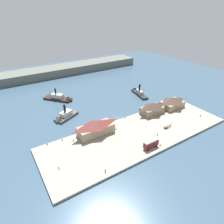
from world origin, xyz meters
TOP-DOWN VIEW (x-y plane):
  - ground_plane at (0.00, 0.00)m, footprint 320.00×320.00m
  - quay_promenade at (0.00, -22.00)m, footprint 110.00×36.00m
  - seawall_edge at (0.00, -3.60)m, footprint 110.00×0.80m
  - ferry_shed_east_terminal at (-20.79, -9.53)m, footprint 20.48×9.06m
  - ferry_shed_west_terminal at (22.10, -8.94)m, footprint 15.68×8.88m
  - ferry_shed_central_terminal at (40.15, -10.00)m, footprint 15.96×10.54m
  - street_tram at (-3.14, -35.31)m, footprint 8.20×2.76m
  - horse_cart at (17.98, -26.94)m, footprint 5.87×1.45m
  - pedestrian_walking_west at (45.26, -29.48)m, footprint 0.43×0.43m
  - pedestrian_walking_east at (1.70, -37.19)m, footprint 0.40×0.40m
  - pedestrian_by_tram at (-30.97, -36.92)m, footprint 0.44×0.44m
  - pedestrian_near_east_shed at (-34.34, -9.24)m, footprint 0.41×0.41m
  - pedestrian_standing_center at (-47.44, -24.48)m, footprint 0.38×0.38m
  - pedestrian_near_cart at (7.14, -29.46)m, footprint 0.41×0.41m
  - mooring_post_center_east at (2.93, -4.82)m, footprint 0.44×0.44m
  - mooring_post_center_west at (-47.05, -4.92)m, footprint 0.44×0.44m
  - mooring_post_east at (-39.08, -5.35)m, footprint 0.44×0.44m
  - ferry_approaching_west at (36.67, 23.34)m, footprint 8.97×23.09m
  - ferry_outer_harbor at (-21.52, 45.71)m, footprint 20.33×22.60m
  - ferry_mid_harbor at (-29.71, 17.44)m, footprint 18.74×13.64m
  - far_headland at (0.00, 110.00)m, footprint 180.00×24.00m

SIDE VIEW (x-z plane):
  - ground_plane at x=0.00m, z-range 0.00..0.00m
  - seawall_edge at x=0.00m, z-range 0.00..1.00m
  - quay_promenade at x=0.00m, z-range 0.00..1.20m
  - ferry_outer_harbor at x=-21.52m, z-range -4.37..7.16m
  - ferry_approaching_west at x=36.67m, z-range -3.73..6.54m
  - ferry_mid_harbor at x=-29.71m, z-range -4.31..7.45m
  - mooring_post_center_east at x=2.93m, z-range 1.20..2.10m
  - mooring_post_center_west at x=-47.05m, z-range 1.20..2.10m
  - mooring_post_east at x=-39.08m, z-range 1.20..2.10m
  - pedestrian_standing_center at x=-47.44m, z-range 1.13..2.65m
  - pedestrian_walking_east at x=1.70m, z-range 1.13..2.74m
  - pedestrian_near_cart at x=7.14m, z-range 1.13..2.77m
  - pedestrian_near_east_shed at x=-34.34m, z-range 1.13..2.77m
  - pedestrian_walking_west at x=45.26m, z-range 1.12..2.85m
  - pedestrian_by_tram at x=-30.97m, z-range 1.12..2.91m
  - horse_cart at x=17.98m, z-range 1.19..3.06m
  - street_tram at x=-3.14m, z-range 1.56..5.87m
  - far_headland at x=0.00m, z-range 0.00..8.00m
  - ferry_shed_central_terminal at x=40.15m, z-range 1.26..8.78m
  - ferry_shed_west_terminal at x=22.10m, z-range 1.26..8.97m
  - ferry_shed_east_terminal at x=-20.79m, z-range 1.26..9.10m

